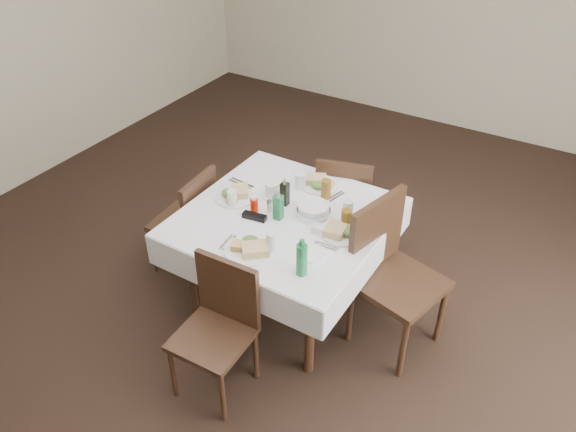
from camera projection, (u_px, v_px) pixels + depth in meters
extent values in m
plane|color=black|center=(280.00, 305.00, 4.08)|extent=(7.00, 7.00, 0.00)
cylinder|color=black|center=(191.00, 277.00, 3.78)|extent=(0.06, 0.06, 0.72)
cylinder|color=black|center=(266.00, 210.00, 4.42)|extent=(0.06, 0.06, 0.72)
cylinder|color=black|center=(310.00, 330.00, 3.39)|extent=(0.06, 0.06, 0.72)
cylinder|color=black|center=(374.00, 249.00, 4.03)|extent=(0.06, 0.06, 0.72)
cube|color=black|center=(285.00, 219.00, 3.69)|extent=(1.17, 1.17, 0.03)
cube|color=silver|center=(285.00, 216.00, 3.68)|extent=(1.28, 1.28, 0.01)
cube|color=silver|center=(330.00, 186.00, 4.18)|extent=(1.27, 0.02, 0.22)
cube|color=silver|center=(228.00, 285.00, 3.30)|extent=(1.27, 0.02, 0.22)
cube|color=silver|center=(372.00, 262.00, 3.47)|extent=(0.02, 1.27, 0.22)
cube|color=silver|center=(210.00, 202.00, 4.01)|extent=(0.02, 1.27, 0.22)
cube|color=black|center=(346.00, 201.00, 4.41)|extent=(0.51, 0.51, 0.04)
cube|color=black|center=(343.00, 190.00, 4.13)|extent=(0.41, 0.15, 0.45)
cylinder|color=black|center=(369.00, 214.00, 4.64)|extent=(0.03, 0.03, 0.42)
cylinder|color=black|center=(363.00, 240.00, 4.36)|extent=(0.03, 0.03, 0.42)
cylinder|color=black|center=(327.00, 208.00, 4.71)|extent=(0.03, 0.03, 0.42)
cylinder|color=black|center=(318.00, 232.00, 4.43)|extent=(0.03, 0.03, 0.42)
cube|color=black|center=(212.00, 338.00, 3.26)|extent=(0.43, 0.43, 0.04)
cube|color=black|center=(228.00, 290.00, 3.26)|extent=(0.41, 0.05, 0.45)
cylinder|color=black|center=(173.00, 372.00, 3.32)|extent=(0.03, 0.03, 0.42)
cylinder|color=black|center=(208.00, 332.00, 3.58)|extent=(0.03, 0.03, 0.42)
cylinder|color=black|center=(223.00, 396.00, 3.18)|extent=(0.03, 0.03, 0.42)
cylinder|color=black|center=(256.00, 354.00, 3.43)|extent=(0.03, 0.03, 0.42)
cube|color=black|center=(400.00, 284.00, 3.52)|extent=(0.60, 0.60, 0.04)
cube|color=black|center=(376.00, 235.00, 3.49)|extent=(0.17, 0.48, 0.53)
cylinder|color=black|center=(403.00, 348.00, 3.42)|extent=(0.04, 0.04, 0.50)
cylinder|color=black|center=(350.00, 312.00, 3.67)|extent=(0.04, 0.04, 0.50)
cylinder|color=black|center=(442.00, 313.00, 3.66)|extent=(0.04, 0.04, 0.50)
cylinder|color=black|center=(390.00, 282.00, 3.91)|extent=(0.04, 0.04, 0.50)
cube|color=black|center=(183.00, 222.00, 4.21)|extent=(0.43, 0.43, 0.04)
cube|color=black|center=(200.00, 204.00, 4.01)|extent=(0.06, 0.40, 0.44)
cylinder|color=black|center=(180.00, 226.00, 4.52)|extent=(0.03, 0.03, 0.41)
cylinder|color=black|center=(217.00, 238.00, 4.39)|extent=(0.03, 0.03, 0.41)
cylinder|color=black|center=(153.00, 250.00, 4.27)|extent=(0.03, 0.03, 0.41)
cylinder|color=black|center=(191.00, 263.00, 4.14)|extent=(0.03, 0.03, 0.41)
cylinder|color=white|center=(320.00, 185.00, 3.96)|extent=(0.27, 0.27, 0.01)
cube|color=tan|center=(316.00, 179.00, 3.97)|extent=(0.17, 0.16, 0.04)
cube|color=tan|center=(327.00, 184.00, 3.93)|extent=(0.10, 0.08, 0.03)
ellipsoid|color=#35691D|center=(318.00, 185.00, 3.91)|extent=(0.10, 0.09, 0.04)
cylinder|color=white|center=(249.00, 250.00, 3.37)|extent=(0.30, 0.30, 0.02)
cube|color=tan|center=(255.00, 249.00, 3.32)|extent=(0.20, 0.19, 0.05)
cube|color=tan|center=(240.00, 246.00, 3.36)|extent=(0.12, 0.11, 0.04)
ellipsoid|color=#35691D|center=(251.00, 241.00, 3.39)|extent=(0.11, 0.10, 0.05)
cylinder|color=white|center=(342.00, 232.00, 3.51)|extent=(0.30, 0.30, 0.02)
cube|color=tan|center=(336.00, 230.00, 3.48)|extent=(0.14, 0.17, 0.05)
cube|color=tan|center=(348.00, 225.00, 3.53)|extent=(0.09, 0.11, 0.04)
ellipsoid|color=#35691D|center=(349.00, 231.00, 3.47)|extent=(0.11, 0.10, 0.05)
cylinder|color=white|center=(235.00, 197.00, 3.83)|extent=(0.27, 0.27, 0.01)
cube|color=tan|center=(240.00, 191.00, 3.85)|extent=(0.17, 0.18, 0.05)
cube|color=tan|center=(233.00, 198.00, 3.78)|extent=(0.09, 0.11, 0.04)
ellipsoid|color=#35691D|center=(229.00, 193.00, 3.83)|extent=(0.10, 0.09, 0.05)
cylinder|color=white|center=(280.00, 183.00, 3.98)|extent=(0.16, 0.16, 0.01)
cylinder|color=white|center=(312.00, 253.00, 3.34)|extent=(0.18, 0.18, 0.01)
cylinder|color=silver|center=(300.00, 181.00, 3.90)|extent=(0.06, 0.06, 0.12)
cylinder|color=silver|center=(272.00, 242.00, 3.34)|extent=(0.07, 0.07, 0.13)
cylinder|color=silver|center=(348.00, 209.00, 3.62)|extent=(0.07, 0.07, 0.12)
cylinder|color=silver|center=(232.00, 198.00, 3.73)|extent=(0.07, 0.07, 0.12)
cylinder|color=brown|center=(326.00, 189.00, 3.80)|extent=(0.07, 0.07, 0.14)
cylinder|color=brown|center=(346.00, 219.00, 3.52)|extent=(0.07, 0.07, 0.14)
cylinder|color=silver|center=(313.00, 212.00, 3.67)|extent=(0.23, 0.23, 0.04)
cylinder|color=silver|center=(314.00, 208.00, 3.65)|extent=(0.20, 0.20, 0.05)
cube|color=black|center=(285.00, 194.00, 3.73)|extent=(0.05, 0.05, 0.16)
cone|color=silver|center=(285.00, 181.00, 3.67)|extent=(0.03, 0.03, 0.05)
cube|color=#1B703B|center=(278.00, 207.00, 3.60)|extent=(0.05, 0.05, 0.17)
cone|color=silver|center=(278.00, 193.00, 3.53)|extent=(0.03, 0.03, 0.05)
cylinder|color=#B81B03|center=(254.00, 205.00, 3.69)|extent=(0.05, 0.05, 0.10)
cylinder|color=white|center=(254.00, 198.00, 3.65)|extent=(0.04, 0.04, 0.02)
cylinder|color=white|center=(269.00, 207.00, 3.69)|extent=(0.04, 0.04, 0.07)
cylinder|color=silver|center=(269.00, 202.00, 3.66)|extent=(0.04, 0.04, 0.01)
cylinder|color=#3B2B21|center=(279.00, 215.00, 3.63)|extent=(0.03, 0.03, 0.06)
cylinder|color=silver|center=(279.00, 211.00, 3.61)|extent=(0.03, 0.03, 0.01)
cylinder|color=white|center=(272.00, 196.00, 3.85)|extent=(0.15, 0.15, 0.01)
cylinder|color=white|center=(272.00, 189.00, 3.82)|extent=(0.09, 0.09, 0.10)
cylinder|color=black|center=(272.00, 185.00, 3.80)|extent=(0.08, 0.08, 0.01)
torus|color=white|center=(280.00, 189.00, 3.82)|extent=(0.06, 0.05, 0.06)
cube|color=black|center=(254.00, 216.00, 3.63)|extent=(0.17, 0.07, 0.03)
cylinder|color=#1B703B|center=(302.00, 260.00, 3.15)|extent=(0.06, 0.06, 0.21)
cylinder|color=#1B703B|center=(302.00, 243.00, 3.08)|extent=(0.03, 0.03, 0.04)
cube|color=white|center=(319.00, 229.00, 3.51)|extent=(0.10, 0.07, 0.05)
cube|color=pink|center=(319.00, 228.00, 3.50)|extent=(0.08, 0.05, 0.02)
cube|color=silver|center=(334.00, 196.00, 3.85)|extent=(0.05, 0.16, 0.01)
cube|color=silver|center=(337.00, 197.00, 3.84)|extent=(0.05, 0.16, 0.01)
cube|color=silver|center=(230.00, 243.00, 3.43)|extent=(0.03, 0.16, 0.01)
cube|color=silver|center=(226.00, 242.00, 3.44)|extent=(0.03, 0.16, 0.01)
cube|color=silver|center=(325.00, 247.00, 3.40)|extent=(0.16, 0.02, 0.01)
cube|color=silver|center=(327.00, 245.00, 3.41)|extent=(0.16, 0.02, 0.01)
cube|color=silver|center=(243.00, 183.00, 3.99)|extent=(0.21, 0.04, 0.01)
cube|color=silver|center=(240.00, 185.00, 3.97)|extent=(0.21, 0.04, 0.01)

